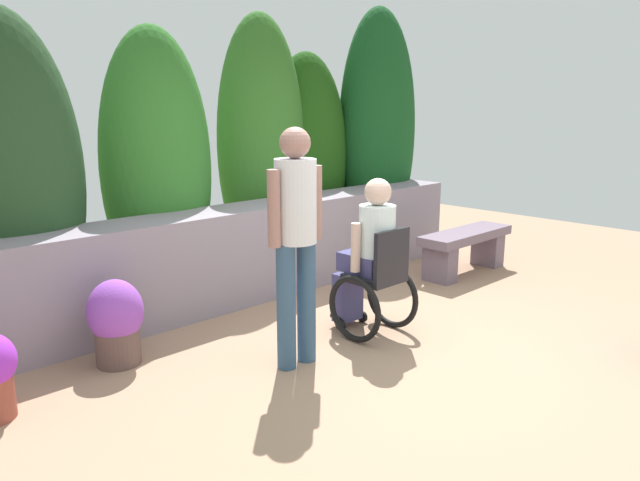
% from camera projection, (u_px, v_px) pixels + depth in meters
% --- Properties ---
extents(ground_plane, '(12.55, 12.55, 0.00)m').
position_uv_depth(ground_plane, '(393.00, 353.00, 4.70)').
color(ground_plane, '#A27E64').
extents(stone_retaining_wall, '(5.88, 0.56, 0.93)m').
position_uv_depth(stone_retaining_wall, '(244.00, 253.00, 5.93)').
color(stone_retaining_wall, gray).
rests_on(stone_retaining_wall, ground).
extents(hedge_backdrop, '(6.43, 1.11, 3.25)m').
position_uv_depth(hedge_backdrop, '(200.00, 152.00, 6.12)').
color(hedge_backdrop, '#296A21').
rests_on(hedge_backdrop, ground).
extents(stone_bench, '(1.35, 0.40, 0.50)m').
position_uv_depth(stone_bench, '(465.00, 246.00, 6.85)').
color(stone_bench, slate).
rests_on(stone_bench, ground).
extents(person_in_wheelchair, '(0.53, 0.66, 1.33)m').
position_uv_depth(person_in_wheelchair, '(371.00, 262.00, 4.97)').
color(person_in_wheelchair, black).
rests_on(person_in_wheelchair, ground).
extents(person_standing_companion, '(0.49, 0.30, 1.76)m').
position_uv_depth(person_standing_companion, '(296.00, 232.00, 4.28)').
color(person_standing_companion, '#345371').
rests_on(person_standing_companion, ground).
extents(flower_pot_purple_near, '(0.41, 0.41, 0.65)m').
position_uv_depth(flower_pot_purple_near, '(116.00, 321.00, 4.43)').
color(flower_pot_purple_near, brown).
rests_on(flower_pot_purple_near, ground).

